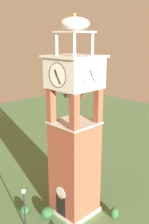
{
  "coord_description": "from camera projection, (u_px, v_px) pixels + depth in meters",
  "views": [
    {
      "loc": [
        14.64,
        -14.42,
        15.33
      ],
      "look_at": [
        0.0,
        0.0,
        9.34
      ],
      "focal_mm": 42.2,
      "sensor_mm": 36.0,
      "label": 1
    }
  ],
  "objects": [
    {
      "name": "ground",
      "position": [
        75.0,
        210.0,
        24.02
      ],
      "size": [
        80.0,
        80.0,
        0.0
      ],
      "primitive_type": "plane",
      "color": "#517547"
    },
    {
      "name": "shrub_near_entry",
      "position": [
        114.0,
        213.0,
        22.81
      ],
      "size": [
        0.73,
        0.73,
        1.03
      ],
      "primitive_type": "ellipsoid",
      "color": "#28562D",
      "rests_on": "ground"
    },
    {
      "name": "lamp_post",
      "position": [
        24.0,
        201.0,
        21.22
      ],
      "size": [
        0.36,
        0.36,
        3.56
      ],
      "color": "black",
      "rests_on": "ground"
    },
    {
      "name": "shrub_behind_bench",
      "position": [
        47.0,
        212.0,
        23.0
      ],
      "size": [
        1.1,
        1.1,
        0.99
      ],
      "primitive_type": "ellipsoid",
      "color": "#28562D",
      "rests_on": "ground"
    },
    {
      "name": "shrub_left_of_tower",
      "position": [
        25.0,
        210.0,
        23.42
      ],
      "size": [
        0.81,
        0.81,
        0.84
      ],
      "primitive_type": "ellipsoid",
      "color": "#28562D",
      "rests_on": "ground"
    },
    {
      "name": "clock_tower",
      "position": [
        74.0,
        140.0,
        22.1
      ],
      "size": [
        3.84,
        3.84,
        16.92
      ],
      "color": "brown",
      "rests_on": "ground"
    }
  ]
}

